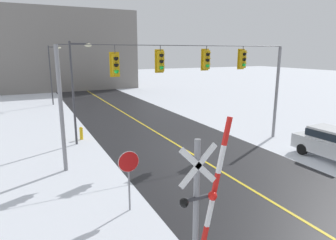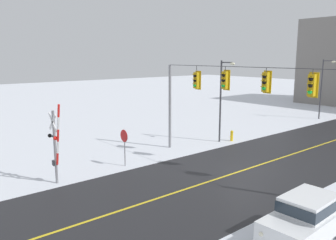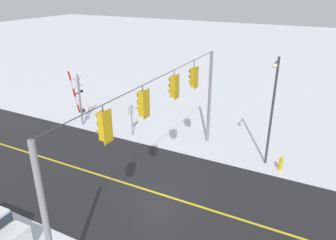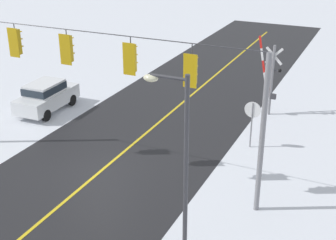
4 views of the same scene
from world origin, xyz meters
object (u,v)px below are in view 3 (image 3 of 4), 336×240
at_px(stop_sign, 131,113).
at_px(fire_hydrant, 281,163).
at_px(streetlamp_near, 272,103).
at_px(railroad_crossing, 79,97).

relative_size(stop_sign, fire_hydrant, 2.67).
bearing_deg(fire_hydrant, streetlamp_near, -105.45).
height_order(railroad_crossing, streetlamp_near, streetlamp_near).
bearing_deg(railroad_crossing, stop_sign, 93.06).
distance_m(stop_sign, fire_hydrant, 10.38).
height_order(stop_sign, railroad_crossing, railroad_crossing).
distance_m(streetlamp_near, fire_hydrant, 3.59).
bearing_deg(stop_sign, fire_hydrant, 90.03).
bearing_deg(fire_hydrant, railroad_crossing, -89.05).
height_order(streetlamp_near, fire_hydrant, streetlamp_near).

